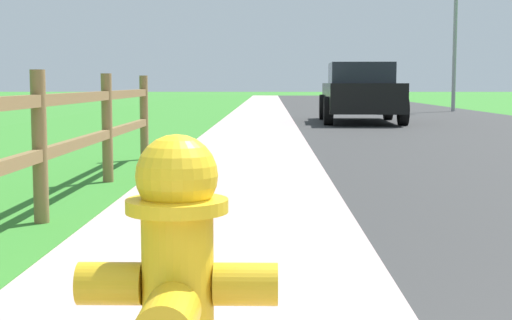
# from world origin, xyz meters

# --- Properties ---
(ground_plane) EXTENTS (120.00, 120.00, 0.00)m
(ground_plane) POSITION_xyz_m (0.00, 25.00, 0.00)
(ground_plane) COLOR #347D2A
(road_asphalt) EXTENTS (7.00, 66.00, 0.01)m
(road_asphalt) POSITION_xyz_m (3.50, 27.00, 0.00)
(road_asphalt) COLOR #313131
(road_asphalt) RESTS_ON ground
(curb_concrete) EXTENTS (6.00, 66.00, 0.01)m
(curb_concrete) POSITION_xyz_m (-3.00, 27.00, 0.00)
(curb_concrete) COLOR #BD9E9C
(curb_concrete) RESTS_ON ground
(grass_verge) EXTENTS (5.00, 66.00, 0.00)m
(grass_verge) POSITION_xyz_m (-4.50, 27.00, 0.01)
(grass_verge) COLOR #347D2A
(grass_verge) RESTS_ON ground
(fire_hydrant) EXTENTS (0.53, 0.45, 0.90)m
(fire_hydrant) POSITION_xyz_m (-0.90, 1.26, 0.47)
(fire_hydrant) COLOR yellow
(fire_hydrant) RESTS_ON ground
(rail_fence) EXTENTS (0.11, 9.21, 1.13)m
(rail_fence) POSITION_xyz_m (-2.33, 4.73, 0.65)
(rail_fence) COLOR olive
(rail_fence) RESTS_ON ground
(parked_suv_black) EXTENTS (2.14, 4.66, 1.56)m
(parked_suv_black) POSITION_xyz_m (1.73, 19.01, 0.77)
(parked_suv_black) COLOR black
(parked_suv_black) RESTS_ON ground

